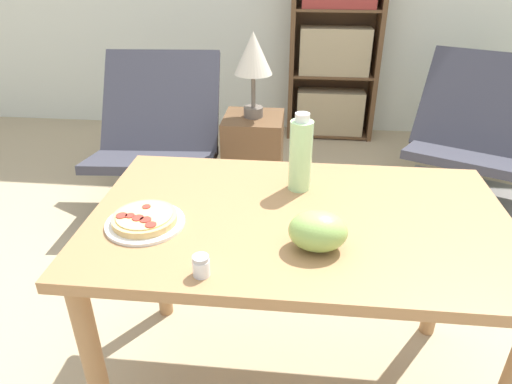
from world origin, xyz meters
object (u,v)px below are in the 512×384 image
lounge_chair_near (160,162)px  side_table (254,162)px  grape_bunch (318,231)px  lounge_chair_far (467,162)px  drink_bottle (301,154)px  potted_plant_floor (506,117)px  bookshelf (335,48)px  salt_shaker (201,266)px  table_lamp (253,57)px  pizza_on_plate (145,220)px

lounge_chair_near → side_table: 0.57m
grape_bunch → lounge_chair_far: lounge_chair_far is taller
drink_bottle → lounge_chair_far: size_ratio=0.26×
potted_plant_floor → bookshelf: bearing=159.0°
bookshelf → salt_shaker: bearing=-99.2°
bookshelf → potted_plant_floor: (1.21, -0.47, -0.36)m
bookshelf → table_lamp: 1.35m
pizza_on_plate → table_lamp: table_lamp is taller
table_lamp → pizza_on_plate: bearing=-96.5°
drink_bottle → lounge_chair_far: drink_bottle is taller
pizza_on_plate → side_table: (0.16, 1.41, -0.46)m
drink_bottle → bookshelf: bookshelf is taller
salt_shaker → table_lamp: bearing=91.6°
grape_bunch → lounge_chair_near: bearing=122.1°
grape_bunch → potted_plant_floor: (1.39, 2.25, -0.43)m
pizza_on_plate → lounge_chair_far: lounge_chair_far is taller
salt_shaker → bookshelf: 2.90m
pizza_on_plate → potted_plant_floor: bearing=49.3°
grape_bunch → side_table: size_ratio=0.27×
lounge_chair_near → bookshelf: size_ratio=0.58×
salt_shaker → side_table: salt_shaker is taller
bookshelf → potted_plant_floor: 1.35m
side_table → table_lamp: (0.00, 0.00, 0.62)m
pizza_on_plate → grape_bunch: (0.49, -0.07, 0.04)m
side_table → table_lamp: bearing=0.0°
lounge_chair_far → bookshelf: bearing=149.5°
pizza_on_plate → potted_plant_floor: 2.91m
lounge_chair_far → bookshelf: (-0.77, 1.11, 0.44)m
bookshelf → side_table: bearing=-112.4°
pizza_on_plate → side_table: size_ratio=0.40×
bookshelf → potted_plant_floor: size_ratio=2.28×
bookshelf → lounge_chair_near: bearing=-129.7°
lounge_chair_near → table_lamp: size_ratio=1.88×
bookshelf → side_table: bookshelf is taller
pizza_on_plate → bookshelf: bearing=75.8°
lounge_chair_near → drink_bottle: bearing=-56.4°
lounge_chair_near → potted_plant_floor: bearing=16.0°
drink_bottle → side_table: drink_bottle is taller
grape_bunch → side_table: 1.60m
lounge_chair_far → potted_plant_floor: lounge_chair_far is taller
pizza_on_plate → drink_bottle: (0.44, 0.27, 0.11)m
drink_bottle → bookshelf: size_ratio=0.17×
grape_bunch → side_table: (-0.33, 1.48, -0.50)m
salt_shaker → lounge_chair_far: 2.20m
pizza_on_plate → lounge_chair_near: (-0.40, 1.36, -0.46)m
pizza_on_plate → bookshelf: size_ratio=0.15×
table_lamp → potted_plant_floor: (1.72, 0.77, -0.55)m
pizza_on_plate → salt_shaker: bearing=-44.8°
bookshelf → potted_plant_floor: bookshelf is taller
table_lamp → salt_shaker: bearing=-88.4°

